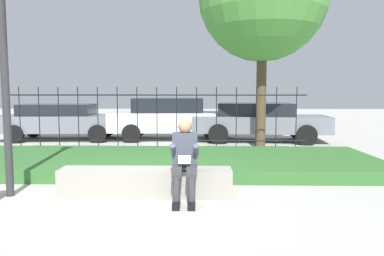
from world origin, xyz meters
The scene contains 9 objects.
ground_plane centered at (0.00, 0.00, 0.00)m, with size 60.00×60.00×0.00m, color #B2AFA8.
stone_bench centered at (0.28, 0.00, 0.20)m, with size 2.74×0.48×0.45m.
person_seated_reader centered at (0.92, -0.27, 0.68)m, with size 0.42×0.73×1.25m.
grass_berm centered at (0.00, 2.24, 0.13)m, with size 9.95×3.07×0.26m.
iron_fence centered at (0.00, 4.09, 0.94)m, with size 7.95×0.03×1.79m.
car_parked_center centered at (0.17, 7.14, 0.76)m, with size 4.39×2.01×1.44m.
car_parked_left centered at (-3.62, 6.94, 0.67)m, with size 4.40×2.04×1.24m.
car_parked_right centered at (3.13, 6.71, 0.70)m, with size 4.56×2.13×1.29m.
street_lamp centered at (-1.90, -0.05, 2.52)m, with size 0.28×0.28×4.12m.
Camera 1 is at (1.14, -5.87, 1.68)m, focal length 35.00 mm.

